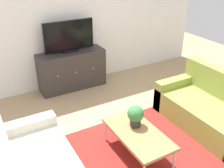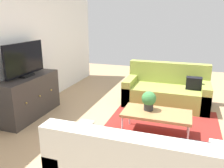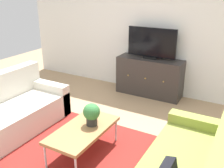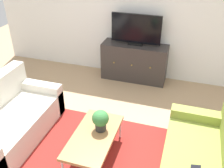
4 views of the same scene
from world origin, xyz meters
name	(u,v)px [view 1 (image 1 of 4)]	position (x,y,z in m)	size (l,w,h in m)	color
ground_plane	(134,150)	(0.00, 0.00, 0.00)	(10.00, 10.00, 0.00)	tan
wall_back	(64,20)	(0.00, 2.55, 1.35)	(6.40, 0.12, 2.70)	white
area_rug	(140,156)	(0.00, -0.15, 0.01)	(2.50, 1.90, 0.01)	maroon
couch_right_side	(214,110)	(1.44, -0.10, 0.28)	(0.88, 1.72, 0.87)	olive
coffee_table	(138,134)	(-0.02, -0.09, 0.37)	(0.55, 1.05, 0.40)	#A37547
potted_plant	(136,115)	(0.03, 0.05, 0.57)	(0.23, 0.23, 0.31)	#2D2D2D
tv_console	(72,70)	(-0.03, 2.27, 0.39)	(1.34, 0.47, 0.78)	#332D2B
flat_screen_tv	(69,37)	(-0.03, 2.29, 1.08)	(0.99, 0.16, 0.62)	black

